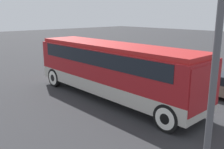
% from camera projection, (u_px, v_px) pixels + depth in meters
% --- Properties ---
extents(ground_plane, '(120.00, 120.00, 0.00)m').
position_uv_depth(ground_plane, '(112.00, 98.00, 14.33)').
color(ground_plane, '#2D2D30').
extents(tour_bus, '(11.07, 2.65, 3.13)m').
position_uv_depth(tour_bus, '(113.00, 66.00, 13.80)').
color(tour_bus, '#B7B2A8').
rests_on(tour_bus, ground_plane).
extents(parked_car_near, '(4.21, 1.89, 1.43)m').
position_uv_depth(parked_car_near, '(154.00, 63.00, 20.70)').
color(parked_car_near, maroon).
rests_on(parked_car_near, ground_plane).
extents(lamp_post, '(0.44, 0.44, 6.18)m').
position_uv_depth(lamp_post, '(217.00, 48.00, 5.42)').
color(lamp_post, '#515156').
rests_on(lamp_post, ground_plane).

